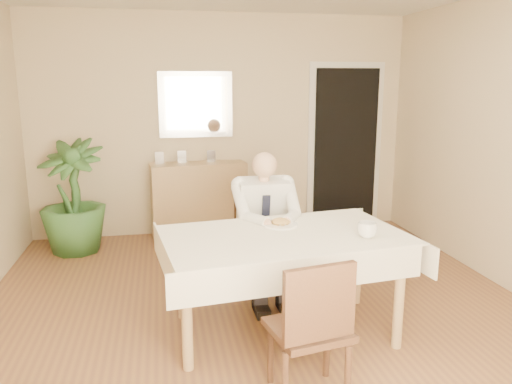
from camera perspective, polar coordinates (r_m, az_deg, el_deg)
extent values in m
plane|color=brown|center=(3.98, 0.98, -14.58)|extent=(5.00, 5.00, 0.00)
cube|color=#CEB58C|center=(6.03, -3.89, 7.59)|extent=(4.50, 0.02, 2.60)
cube|color=#CEB58C|center=(1.32, 24.64, -11.46)|extent=(4.50, 0.02, 2.60)
cube|color=silver|center=(1.28, 24.74, -4.97)|extent=(1.34, 0.02, 1.44)
cube|color=white|center=(1.30, 24.23, -4.72)|extent=(1.18, 0.02, 1.28)
cube|color=silver|center=(6.42, 10.08, 5.03)|extent=(0.96, 0.03, 2.10)
cube|color=black|center=(6.40, 10.18, 4.99)|extent=(0.80, 0.05, 1.95)
cube|color=silver|center=(5.96, -6.91, 9.88)|extent=(0.86, 0.03, 0.76)
cube|color=white|center=(5.94, -6.90, 9.87)|extent=(0.74, 0.02, 0.64)
cube|color=#AC8651|center=(3.57, 3.24, -5.33)|extent=(1.70, 1.09, 0.04)
cube|color=#F4EACB|center=(3.56, 3.25, -4.93)|extent=(1.81, 1.20, 0.01)
cube|color=#F4EACB|center=(3.14, 5.47, -9.44)|extent=(1.69, 0.22, 0.22)
cube|color=#F4EACB|center=(4.06, 1.51, -4.29)|extent=(1.69, 0.22, 0.22)
cube|color=#F4EACB|center=(3.49, -10.53, -7.30)|extent=(0.14, 0.99, 0.22)
cube|color=#F4EACB|center=(3.88, 15.55, -5.54)|extent=(0.14, 0.99, 0.22)
cylinder|color=#AC8651|center=(3.27, -7.91, -14.17)|extent=(0.07, 0.07, 0.70)
cylinder|color=#AC8651|center=(3.62, 16.02, -11.82)|extent=(0.07, 0.07, 0.70)
cylinder|color=#AC8651|center=(3.95, -8.51, -9.39)|extent=(0.07, 0.07, 0.70)
cylinder|color=#AC8651|center=(4.24, 11.51, -7.93)|extent=(0.07, 0.07, 0.70)
cube|color=#422817|center=(4.40, 0.65, -5.76)|extent=(0.46, 0.46, 0.04)
cube|color=#422817|center=(4.51, 0.17, -1.97)|extent=(0.43, 0.08, 0.42)
cylinder|color=#422817|center=(4.28, -1.28, -9.54)|extent=(0.04, 0.04, 0.41)
cylinder|color=#422817|center=(4.35, 3.50, -9.18)|extent=(0.04, 0.04, 0.41)
cylinder|color=#422817|center=(4.61, -2.04, -7.88)|extent=(0.04, 0.04, 0.41)
cylinder|color=#422817|center=(4.68, 2.40, -7.58)|extent=(0.04, 0.04, 0.41)
cube|color=#422817|center=(2.97, 5.98, -15.37)|extent=(0.49, 0.49, 0.04)
cube|color=#422817|center=(2.70, 7.28, -12.52)|extent=(0.42, 0.12, 0.42)
cylinder|color=#422817|center=(2.99, 10.42, -20.26)|extent=(0.04, 0.04, 0.41)
cylinder|color=#422817|center=(3.19, 1.70, -17.79)|extent=(0.04, 0.04, 0.41)
cylinder|color=#422817|center=(3.28, 8.08, -17.04)|extent=(0.04, 0.04, 0.41)
cube|color=white|center=(4.27, 0.77, -1.89)|extent=(0.42, 0.31, 0.55)
cube|color=black|center=(4.16, 1.12, -2.71)|extent=(0.07, 0.08, 0.36)
cylinder|color=tan|center=(4.17, 0.91, 1.75)|extent=(0.09, 0.09, 0.08)
sphere|color=tan|center=(4.13, 0.98, 3.12)|extent=(0.21, 0.21, 0.21)
cube|color=black|center=(4.13, -0.04, -5.79)|extent=(0.13, 0.42, 0.13)
cube|color=black|center=(4.17, 2.67, -5.63)|extent=(0.13, 0.42, 0.13)
cube|color=black|center=(4.07, 0.44, -10.46)|extent=(0.11, 0.12, 0.45)
cube|color=black|center=(4.11, 3.22, -10.24)|extent=(0.11, 0.12, 0.45)
cube|color=black|center=(4.09, 0.61, -13.23)|extent=(0.11, 0.26, 0.07)
cube|color=black|center=(4.13, 3.40, -12.98)|extent=(0.11, 0.26, 0.07)
cylinder|color=white|center=(3.76, 2.82, -3.74)|extent=(0.26, 0.26, 0.02)
ellipsoid|color=olive|center=(3.75, 2.83, -3.42)|extent=(0.14, 0.14, 0.06)
cylinder|color=silver|center=(3.71, 3.65, -3.71)|extent=(0.01, 0.13, 0.01)
cylinder|color=silver|center=(3.69, 2.44, -3.78)|extent=(0.01, 0.13, 0.01)
imported|color=white|center=(3.55, 12.58, -4.26)|extent=(0.18, 0.18, 0.11)
cube|color=#AC8651|center=(5.96, -6.53, -0.88)|extent=(1.13, 0.47, 0.88)
cube|color=silver|center=(5.88, -10.99, 3.86)|extent=(0.10, 0.02, 0.14)
cube|color=silver|center=(5.93, -8.47, 4.02)|extent=(0.10, 0.02, 0.14)
cube|color=silver|center=(5.91, -5.14, 4.09)|extent=(0.10, 0.02, 0.14)
imported|color=#2F5A27|center=(5.67, -20.21, -0.51)|extent=(0.87, 0.87, 1.22)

